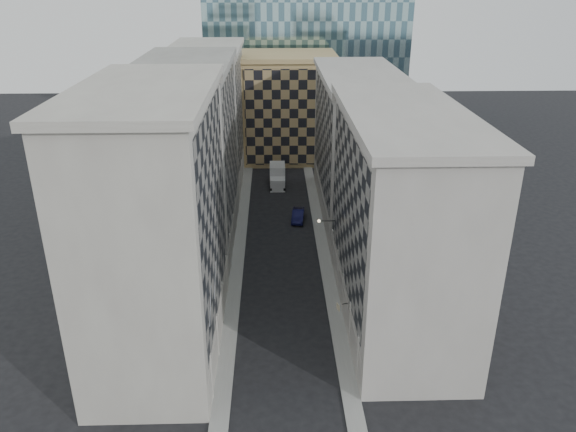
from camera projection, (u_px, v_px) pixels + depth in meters
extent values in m
plane|color=black|center=(287.00, 421.00, 43.24)|extent=(260.00, 260.00, 0.00)
cube|color=gray|center=(239.00, 247.00, 70.57)|extent=(1.50, 100.00, 0.15)
cube|color=gray|center=(323.00, 246.00, 70.84)|extent=(1.50, 100.00, 0.15)
cube|color=#A8A197|center=(157.00, 228.00, 48.45)|extent=(10.00, 22.00, 23.00)
cube|color=gray|center=(213.00, 212.00, 47.98)|extent=(0.25, 19.36, 18.00)
cube|color=#A8A197|center=(218.00, 323.00, 52.52)|extent=(0.45, 21.12, 3.20)
cube|color=#A8A197|center=(143.00, 90.00, 43.73)|extent=(10.80, 22.80, 0.70)
cylinder|color=#A8A197|center=(207.00, 376.00, 44.72)|extent=(0.90, 0.90, 4.40)
cylinder|color=#A8A197|center=(214.00, 336.00, 49.76)|extent=(0.90, 0.90, 4.40)
cylinder|color=#A8A197|center=(219.00, 302.00, 54.80)|extent=(0.90, 0.90, 4.40)
cylinder|color=#A8A197|center=(223.00, 274.00, 59.84)|extent=(0.90, 0.90, 4.40)
cube|color=gray|center=(191.00, 157.00, 68.82)|extent=(10.00, 22.00, 22.00)
cube|color=gray|center=(230.00, 145.00, 68.35)|extent=(0.25, 19.36, 17.00)
cube|color=gray|center=(233.00, 226.00, 72.69)|extent=(0.45, 21.12, 3.20)
cube|color=gray|center=(184.00, 62.00, 64.30)|extent=(10.80, 22.80, 0.70)
cylinder|color=gray|center=(227.00, 251.00, 64.89)|extent=(0.90, 0.90, 4.40)
cylinder|color=gray|center=(230.00, 231.00, 69.93)|extent=(0.90, 0.90, 4.40)
cylinder|color=gray|center=(233.00, 213.00, 74.97)|extent=(0.90, 0.90, 4.40)
cylinder|color=gray|center=(235.00, 198.00, 80.01)|extent=(0.90, 0.90, 4.40)
cube|color=#A8A197|center=(209.00, 118.00, 89.19)|extent=(10.00, 22.00, 21.00)
cube|color=gray|center=(239.00, 109.00, 88.72)|extent=(0.25, 19.36, 16.00)
cube|color=#A8A197|center=(241.00, 171.00, 92.86)|extent=(0.45, 21.12, 3.20)
cube|color=#A8A197|center=(205.00, 48.00, 84.86)|extent=(10.80, 22.80, 0.70)
cylinder|color=#A8A197|center=(237.00, 185.00, 85.05)|extent=(0.90, 0.90, 4.40)
cylinder|color=#A8A197|center=(239.00, 173.00, 90.10)|extent=(0.90, 0.90, 4.40)
cylinder|color=#A8A197|center=(241.00, 162.00, 95.14)|extent=(0.90, 0.90, 4.40)
cylinder|color=#A8A197|center=(242.00, 153.00, 100.18)|extent=(0.90, 0.90, 4.40)
cube|color=#A59F97|center=(399.00, 222.00, 53.28)|extent=(10.00, 26.00, 20.00)
cube|color=gray|center=(348.00, 208.00, 52.56)|extent=(0.25, 22.88, 15.00)
cube|color=#A59F97|center=(345.00, 299.00, 56.51)|extent=(0.45, 24.96, 3.20)
cube|color=#A59F97|center=(408.00, 115.00, 49.16)|extent=(10.80, 26.80, 0.70)
cylinder|color=#A59F97|center=(362.00, 359.00, 46.74)|extent=(0.90, 0.90, 4.40)
cylinder|color=#A59F97|center=(354.00, 323.00, 51.51)|extent=(0.90, 0.90, 4.40)
cylinder|color=#A59F97|center=(347.00, 294.00, 56.27)|extent=(0.90, 0.90, 4.40)
cylinder|color=#A59F97|center=(341.00, 268.00, 61.04)|extent=(0.90, 0.90, 4.40)
cylinder|color=#A59F97|center=(336.00, 247.00, 65.81)|extent=(0.90, 0.90, 4.40)
cube|color=#A59F97|center=(358.00, 146.00, 78.23)|extent=(10.00, 28.00, 19.00)
cube|color=gray|center=(323.00, 136.00, 77.51)|extent=(0.25, 24.64, 14.00)
cube|color=#A59F97|center=(322.00, 199.00, 81.26)|extent=(0.45, 26.88, 3.20)
cube|color=#A59F97|center=(362.00, 75.00, 74.31)|extent=(10.80, 28.80, 0.70)
cube|color=tan|center=(288.00, 109.00, 102.04)|extent=(16.00, 14.00, 18.00)
cube|color=tan|center=(289.00, 118.00, 95.53)|extent=(15.20, 0.25, 16.50)
cube|color=tan|center=(288.00, 56.00, 98.29)|extent=(16.80, 14.80, 0.80)
cube|color=#302B25|center=(276.00, 69.00, 112.83)|extent=(6.00, 6.00, 28.00)
cylinder|color=gray|center=(210.00, 306.00, 43.56)|extent=(0.10, 2.33, 2.33)
cylinder|color=gray|center=(215.00, 280.00, 47.23)|extent=(0.10, 2.33, 2.33)
cylinder|color=black|center=(327.00, 221.00, 62.90)|extent=(1.80, 0.08, 0.08)
sphere|color=#FFE5B2|center=(319.00, 221.00, 62.87)|extent=(0.36, 0.36, 0.36)
cube|color=silver|center=(278.00, 184.00, 89.04)|extent=(2.35, 2.56, 1.92)
cube|color=silver|center=(277.00, 174.00, 91.30)|extent=(2.46, 3.84, 3.31)
cylinder|color=black|center=(271.00, 189.00, 88.42)|extent=(0.32, 0.96, 0.96)
cylinder|color=black|center=(284.00, 189.00, 88.47)|extent=(0.32, 0.96, 0.96)
cylinder|color=black|center=(271.00, 178.00, 92.92)|extent=(0.32, 0.96, 0.96)
cylinder|color=black|center=(284.00, 178.00, 92.97)|extent=(0.32, 0.96, 0.96)
imported|color=#10113B|center=(298.00, 215.00, 77.98)|extent=(2.11, 4.75, 1.52)
cylinder|color=black|center=(346.00, 304.00, 50.96)|extent=(0.71, 0.28, 0.06)
cube|color=beige|center=(338.00, 307.00, 51.08)|extent=(0.25, 0.62, 0.64)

